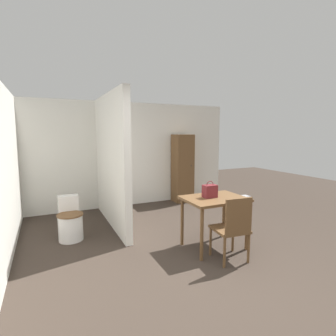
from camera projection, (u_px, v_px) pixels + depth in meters
ground_plane at (222, 290)px, 3.00m from camera, size 16.00×16.00×0.00m
wall_back at (125, 155)px, 6.37m from camera, size 5.50×0.12×2.50m
wall_left at (1, 172)px, 3.60m from camera, size 0.12×4.89×2.50m
partition_wall at (111, 161)px, 5.02m from camera, size 0.12×2.31×2.50m
dining_table at (214, 204)px, 4.03m from camera, size 0.93×0.70×0.80m
wooden_chair at (233, 227)px, 3.60m from camera, size 0.48×0.48×0.93m
toilet at (70, 222)px, 4.40m from camera, size 0.42×0.57×0.70m
handbag at (210, 191)px, 4.01m from camera, size 0.21×0.14×0.26m
wooden_cabinet at (182, 168)px, 6.77m from camera, size 0.47×0.45×1.74m
space_heater at (242, 206)px, 5.58m from camera, size 0.30×0.16×0.45m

